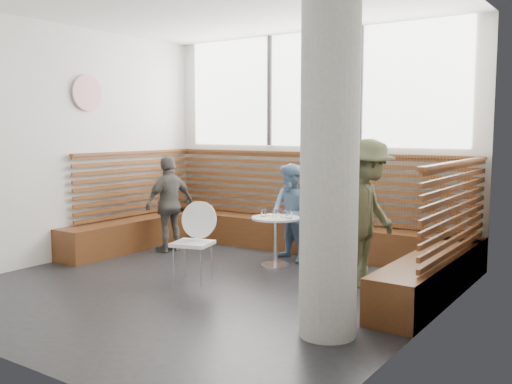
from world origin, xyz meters
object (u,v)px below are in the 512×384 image
Objects in this scene: child_back at (291,213)px; child_left at (170,204)px; adult_man at (367,213)px; cafe_chair at (197,235)px; concrete_column at (330,152)px; cafe_table at (276,231)px.

child_back is 0.95× the size of child_left.
adult_man is 3.16m from child_left.
concrete_column is at bearing -34.64° from cafe_chair.
child_back is at bearing 127.32° from concrete_column.
adult_man is at bearing -3.67° from child_back.
cafe_table is 1.20m from cafe_chair.
child_back reaches higher than cafe_table.
cafe_chair is 1.74m from child_left.
child_left is (-3.51, 1.78, -0.90)m from concrete_column.
child_left is at bearing -145.51° from child_back.
adult_man is 1.20× the size of child_left.
cafe_table is 0.49× the size of child_back.
child_left is at bearing 153.09° from concrete_column.
adult_man is 1.49m from child_back.
child_left reaches higher than cafe_table.
child_back is (-1.35, 0.59, -0.18)m from adult_man.
concrete_column reaches higher than adult_man.
cafe_chair is 0.67× the size of child_left.
cafe_table is 0.46× the size of child_left.
cafe_table is at bearing 55.80° from cafe_chair.
concrete_column reaches higher than child_left.
child_back is at bearing 87.55° from cafe_table.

